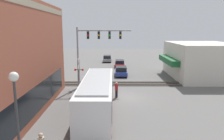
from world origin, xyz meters
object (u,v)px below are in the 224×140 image
crossing_signal (79,70)px  streetlamp (17,118)px  city_bus (97,94)px  parked_car_grey (107,59)px  parked_car_red (120,64)px  pedestrian_near_bus (116,89)px  parked_car_blue (121,71)px

crossing_signal → streetlamp: 17.04m
city_bus → parked_car_grey: 31.01m
parked_car_red → streetlamp: bearing=170.2°
city_bus → crossing_signal: size_ratio=2.98×
city_bus → streetlamp: size_ratio=2.13×
city_bus → pedestrian_near_bus: city_bus is taller
parked_car_blue → pedestrian_near_bus: bearing=175.5°
streetlamp → parked_car_red: (32.63, -5.61, -2.52)m
streetlamp → parked_car_blue: size_ratio=1.22×
crossing_signal → streetlamp: size_ratio=0.71×
city_bus → parked_car_blue: city_bus is taller
parked_car_blue → parked_car_red: parked_car_blue is taller
crossing_signal → parked_car_grey: (22.74, -2.84, -1.62)m
city_bus → crossing_signal: 8.76m
parked_car_blue → pedestrian_near_bus: size_ratio=2.57×
crossing_signal → parked_car_grey: size_ratio=0.83×
city_bus → parked_car_red: size_ratio=2.49×
streetlamp → parked_car_red: size_ratio=1.17×
crossing_signal → pedestrian_near_bus: crossing_signal is taller
parked_car_red → parked_car_grey: size_ratio=1.00×
city_bus → pedestrian_near_bus: 4.78m
parked_car_blue → pedestrian_near_bus: (-11.35, 0.89, 0.19)m
parked_car_grey → pedestrian_near_bus: pedestrian_near_bus is taller
parked_car_red → pedestrian_near_bus: size_ratio=2.67×
parked_car_grey → parked_car_red: bearing=-159.9°
pedestrian_near_bus → parked_car_blue: bearing=-4.5°
city_bus → parked_car_grey: city_bus is taller
crossing_signal → parked_car_blue: 9.39m
parked_car_blue → parked_car_grey: (15.25, 2.60, 0.00)m
parked_car_red → crossing_signal: bearing=160.8°
crossing_signal → streetlamp: streetlamp is taller
crossing_signal → parked_car_blue: size_ratio=0.87×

